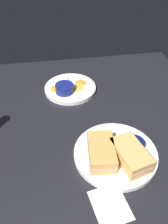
{
  "coord_description": "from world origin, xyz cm",
  "views": [
    {
      "loc": [
        -54.31,
        5.69,
        58.38
      ],
      "look_at": [
        9.09,
        -4.81,
        3.0
      ],
      "focal_mm": 37.67,
      "sensor_mm": 36.0,
      "label": 1
    }
  ],
  "objects_px": {
    "ramekin_light_gravy": "(64,88)",
    "spoon_by_gravy_ramekin": "(67,80)",
    "plate_sandwich_main": "(115,154)",
    "ramekin_dark_sauce": "(134,145)",
    "sandwich_half_near": "(101,152)",
    "spoon_by_dark_ramekin": "(119,152)",
    "sandwich_half_far": "(131,155)",
    "plate_chips_companion": "(70,88)"
  },
  "relations": [
    {
      "from": "spoon_by_dark_ramekin",
      "to": "ramekin_light_gravy",
      "type": "xyz_separation_m",
      "value": [
        0.35,
        0.13,
        0.01
      ]
    },
    {
      "from": "sandwich_half_near",
      "to": "spoon_by_dark_ramekin",
      "type": "relative_size",
      "value": 1.4
    },
    {
      "from": "sandwich_half_far",
      "to": "ramekin_dark_sauce",
      "type": "xyz_separation_m",
      "value": [
        0.04,
        -0.03,
        -0.01
      ]
    },
    {
      "from": "plate_sandwich_main",
      "to": "spoon_by_dark_ramekin",
      "type": "height_order",
      "value": "spoon_by_dark_ramekin"
    },
    {
      "from": "spoon_by_gravy_ramekin",
      "to": "sandwich_half_far",
      "type": "bearing_deg",
      "value": -163.11
    },
    {
      "from": "ramekin_light_gravy",
      "to": "spoon_by_gravy_ramekin",
      "type": "distance_m",
      "value": 0.08
    },
    {
      "from": "spoon_by_dark_ramekin",
      "to": "plate_sandwich_main",
      "type": "bearing_deg",
      "value": 52.31
    },
    {
      "from": "spoon_by_dark_ramekin",
      "to": "spoon_by_gravy_ramekin",
      "type": "bearing_deg",
      "value": 14.88
    },
    {
      "from": "plate_chips_companion",
      "to": "spoon_by_gravy_ramekin",
      "type": "bearing_deg",
      "value": 11.4
    },
    {
      "from": "sandwich_half_near",
      "to": "plate_chips_companion",
      "type": "xyz_separation_m",
      "value": [
        0.38,
        0.05,
        -0.03
      ]
    },
    {
      "from": "ramekin_light_gravy",
      "to": "plate_chips_companion",
      "type": "bearing_deg",
      "value": -39.81
    },
    {
      "from": "sandwich_half_far",
      "to": "ramekin_light_gravy",
      "type": "height_order",
      "value": "sandwich_half_far"
    },
    {
      "from": "ramekin_light_gravy",
      "to": "spoon_by_dark_ramekin",
      "type": "bearing_deg",
      "value": -159.35
    },
    {
      "from": "plate_sandwich_main",
      "to": "sandwich_half_far",
      "type": "height_order",
      "value": "sandwich_half_far"
    },
    {
      "from": "plate_sandwich_main",
      "to": "sandwich_half_near",
      "type": "distance_m",
      "value": 0.06
    },
    {
      "from": "plate_chips_companion",
      "to": "spoon_by_gravy_ramekin",
      "type": "height_order",
      "value": "spoon_by_gravy_ramekin"
    },
    {
      "from": "spoon_by_gravy_ramekin",
      "to": "plate_chips_companion",
      "type": "bearing_deg",
      "value": -168.6
    },
    {
      "from": "spoon_by_dark_ramekin",
      "to": "spoon_by_gravy_ramekin",
      "type": "relative_size",
      "value": 1.0
    },
    {
      "from": "sandwich_half_near",
      "to": "spoon_by_gravy_ramekin",
      "type": "bearing_deg",
      "value": 7.59
    },
    {
      "from": "plate_sandwich_main",
      "to": "sandwich_half_near",
      "type": "height_order",
      "value": "sandwich_half_near"
    },
    {
      "from": "spoon_by_dark_ramekin",
      "to": "plate_chips_companion",
      "type": "height_order",
      "value": "spoon_by_dark_ramekin"
    },
    {
      "from": "ramekin_dark_sauce",
      "to": "spoon_by_gravy_ramekin",
      "type": "relative_size",
      "value": 0.62
    },
    {
      "from": "sandwich_half_far",
      "to": "plate_chips_companion",
      "type": "bearing_deg",
      "value": 17.49
    },
    {
      "from": "sandwich_half_near",
      "to": "ramekin_light_gravy",
      "type": "xyz_separation_m",
      "value": [
        0.35,
        0.08,
        -0.01
      ]
    },
    {
      "from": "sandwich_half_near",
      "to": "spoon_by_gravy_ramekin",
      "type": "relative_size",
      "value": 1.4
    },
    {
      "from": "sandwich_half_far",
      "to": "spoon_by_dark_ramekin",
      "type": "bearing_deg",
      "value": 39.74
    },
    {
      "from": "sandwich_half_near",
      "to": "sandwich_half_far",
      "type": "bearing_deg",
      "value": -107.83
    },
    {
      "from": "sandwich_half_near",
      "to": "ramekin_light_gravy",
      "type": "relative_size",
      "value": 1.88
    },
    {
      "from": "ramekin_dark_sauce",
      "to": "spoon_by_gravy_ramekin",
      "type": "bearing_deg",
      "value": 21.46
    },
    {
      "from": "plate_sandwich_main",
      "to": "ramekin_dark_sauce",
      "type": "xyz_separation_m",
      "value": [
        0.0,
        -0.06,
        0.03
      ]
    },
    {
      "from": "sandwich_half_far",
      "to": "ramekin_dark_sauce",
      "type": "distance_m",
      "value": 0.05
    },
    {
      "from": "spoon_by_dark_ramekin",
      "to": "ramekin_light_gravy",
      "type": "height_order",
      "value": "ramekin_light_gravy"
    },
    {
      "from": "plate_chips_companion",
      "to": "ramekin_light_gravy",
      "type": "relative_size",
      "value": 2.93
    },
    {
      "from": "sandwich_half_near",
      "to": "ramekin_dark_sauce",
      "type": "xyz_separation_m",
      "value": [
        0.01,
        -0.11,
        -0.01
      ]
    },
    {
      "from": "ramekin_dark_sauce",
      "to": "plate_chips_companion",
      "type": "relative_size",
      "value": 0.29
    },
    {
      "from": "sandwich_half_far",
      "to": "spoon_by_dark_ramekin",
      "type": "height_order",
      "value": "sandwich_half_far"
    },
    {
      "from": "sandwich_half_far",
      "to": "plate_chips_companion",
      "type": "relative_size",
      "value": 0.67
    },
    {
      "from": "ramekin_light_gravy",
      "to": "sandwich_half_near",
      "type": "bearing_deg",
      "value": -167.95
    },
    {
      "from": "spoon_by_dark_ramekin",
      "to": "ramekin_light_gravy",
      "type": "relative_size",
      "value": 1.34
    },
    {
      "from": "sandwich_half_near",
      "to": "spoon_by_gravy_ramekin",
      "type": "distance_m",
      "value": 0.44
    },
    {
      "from": "sandwich_half_near",
      "to": "spoon_by_dark_ramekin",
      "type": "xyz_separation_m",
      "value": [
        0.0,
        -0.06,
        -0.02
      ]
    },
    {
      "from": "spoon_by_gravy_ramekin",
      "to": "sandwich_half_near",
      "type": "bearing_deg",
      "value": -172.41
    }
  ]
}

